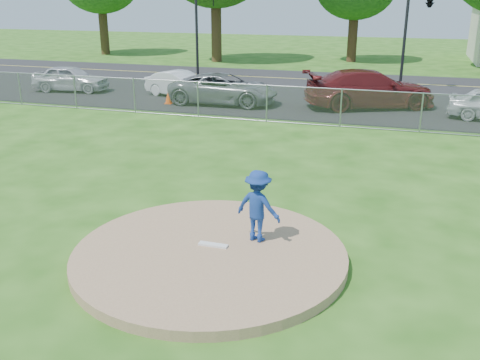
% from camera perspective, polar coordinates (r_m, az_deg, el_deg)
% --- Properties ---
extents(ground, '(120.00, 120.00, 0.00)m').
position_cam_1_polar(ground, '(19.82, 6.96, 4.55)').
color(ground, '#225312').
rests_on(ground, ground).
extents(pitchers_mound, '(5.40, 5.40, 0.20)m').
position_cam_1_polar(pitchers_mound, '(10.69, -3.24, -7.95)').
color(pitchers_mound, '#997354').
rests_on(pitchers_mound, ground).
extents(pitching_rubber, '(0.60, 0.15, 0.04)m').
position_cam_1_polar(pitching_rubber, '(10.80, -2.88, -6.93)').
color(pitching_rubber, white).
rests_on(pitching_rubber, pitchers_mound).
extents(chain_link_fence, '(40.00, 0.06, 1.50)m').
position_cam_1_polar(chain_link_fence, '(21.57, 8.05, 7.75)').
color(chain_link_fence, gray).
rests_on(chain_link_fence, ground).
extents(parking_lot, '(50.00, 8.00, 0.01)m').
position_cam_1_polar(parking_lot, '(26.08, 9.68, 7.98)').
color(parking_lot, black).
rests_on(parking_lot, ground).
extents(street, '(60.00, 7.00, 0.01)m').
position_cam_1_polar(street, '(33.42, 11.56, 10.30)').
color(street, black).
rests_on(street, ground).
extents(traffic_signal_left, '(1.28, 0.20, 5.60)m').
position_cam_1_polar(traffic_signal_left, '(33.23, -4.27, 16.40)').
color(traffic_signal_left, black).
rests_on(traffic_signal_left, ground).
extents(traffic_signal_center, '(1.42, 2.48, 5.60)m').
position_cam_1_polar(traffic_signal_center, '(30.88, 19.39, 17.54)').
color(traffic_signal_center, black).
rests_on(traffic_signal_center, ground).
extents(pitcher, '(1.07, 0.77, 1.49)m').
position_cam_1_polar(pitcher, '(10.76, 1.94, -2.79)').
color(pitcher, navy).
rests_on(pitcher, pitchers_mound).
extents(traffic_cone, '(0.36, 0.36, 0.70)m').
position_cam_1_polar(traffic_cone, '(26.00, -7.61, 8.84)').
color(traffic_cone, '#FF540D').
rests_on(traffic_cone, parking_lot).
extents(parked_car_silver, '(4.21, 2.15, 1.37)m').
position_cam_1_polar(parked_car_silver, '(30.55, -17.62, 10.30)').
color(parked_car_silver, '#B9B9BE').
rests_on(parked_car_silver, parking_lot).
extents(parked_car_white, '(4.10, 2.55, 1.28)m').
position_cam_1_polar(parked_car_white, '(27.69, -6.36, 10.13)').
color(parked_car_white, white).
rests_on(parked_car_white, parking_lot).
extents(parked_car_gray, '(5.19, 2.54, 1.42)m').
position_cam_1_polar(parked_car_gray, '(25.72, -1.76, 9.70)').
color(parked_car_gray, slate).
rests_on(parked_car_gray, parking_lot).
extents(parked_car_darkred, '(6.40, 4.63, 1.72)m').
position_cam_1_polar(parked_car_darkred, '(25.51, 13.67, 9.44)').
color(parked_car_darkred, '#5A1618').
rests_on(parked_car_darkred, parking_lot).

